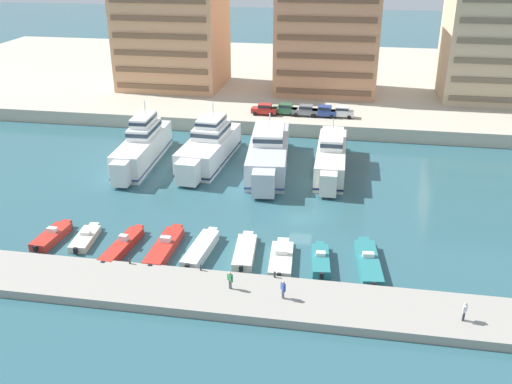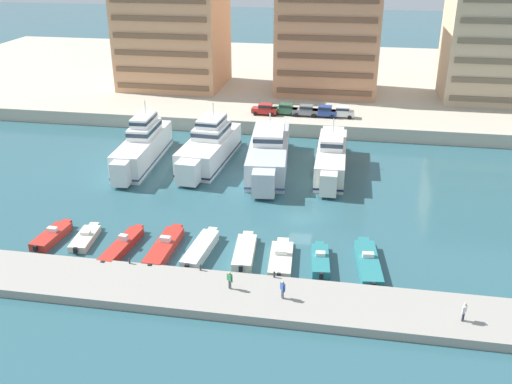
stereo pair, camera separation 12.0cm
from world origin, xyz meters
name	(u,v)px [view 1 (the left image)]	position (x,y,z in m)	size (l,w,h in m)	color
ground_plane	(301,219)	(0.00, 0.00, 0.00)	(400.00, 400.00, 0.00)	#2D5B66
quay_promenade	(331,80)	(0.00, 63.02, 1.08)	(180.00, 70.00, 2.15)	#BCB29E
pier_dock	(282,301)	(0.00, -16.42, 0.41)	(120.00, 6.32, 0.82)	#9E998E
yacht_white_far_left	(142,146)	(-23.40, 13.75, 2.35)	(4.52, 19.04, 8.15)	white
yacht_white_left	(209,147)	(-14.37, 15.40, 2.24)	(6.00, 18.66, 7.86)	white
yacht_silver_mid_left	(268,153)	(-5.93, 14.59, 2.10)	(6.65, 21.11, 6.88)	silver
yacht_ivory_center_left	(331,157)	(2.46, 15.03, 1.93)	(4.00, 18.56, 6.53)	silver
motorboat_red_far_left	(52,236)	(-25.02, -9.11, 0.45)	(2.15, 6.31, 1.30)	red
motorboat_cream_left	(86,238)	(-21.44, -8.84, 0.37)	(2.25, 5.96, 1.06)	beige
motorboat_red_mid_left	(122,246)	(-17.02, -9.81, 0.45)	(2.18, 8.12, 1.45)	red
motorboat_red_center_left	(165,247)	(-12.74, -9.37, 0.47)	(1.99, 8.61, 1.43)	red
motorboat_white_center	(201,249)	(-9.04, -9.25, 0.51)	(2.29, 7.90, 1.03)	white
motorboat_cream_center_right	(245,252)	(-4.68, -8.81, 0.42)	(2.41, 7.26, 0.87)	beige
motorboat_cream_mid_right	(281,258)	(-0.98, -9.39, 0.38)	(2.55, 7.21, 1.16)	beige
motorboat_teal_right	(321,260)	(2.80, -9.25, 0.46)	(2.14, 6.29, 1.24)	teal
motorboat_teal_far_right	(368,262)	(7.32, -8.79, 0.44)	(2.77, 8.72, 1.27)	teal
car_red_far_left	(264,109)	(-9.27, 32.14, 3.13)	(4.15, 2.01, 1.80)	red
car_green_left	(285,109)	(-5.97, 32.80, 3.13)	(4.21, 2.15, 1.80)	#2D6642
car_grey_mid_left	(305,110)	(-2.66, 32.59, 3.13)	(4.10, 1.92, 1.80)	slate
car_blue_center_left	(324,111)	(0.37, 32.57, 3.13)	(4.14, 2.01, 1.80)	#28428E
car_white_center	(342,112)	(3.16, 32.74, 3.13)	(4.15, 2.03, 1.80)	white
apartment_block_far_left	(173,36)	(-29.56, 49.22, 11.41)	(19.16, 16.23, 20.41)	tan
apartment_block_left	(328,31)	(-0.43, 49.09, 13.19)	(18.49, 13.36, 23.96)	tan
apartment_block_mid_left	(507,33)	(30.12, 49.43, 13.52)	(20.66, 15.08, 24.64)	#C6AD89
pedestrian_near_edge	(465,310)	(14.68, -17.16, 1.84)	(0.45, 0.57, 1.71)	#282D3D
pedestrian_mid_deck	(283,288)	(0.10, -16.59, 1.84)	(0.48, 0.54, 1.72)	#4C515B
pedestrian_far_side	(230,279)	(-4.60, -15.96, 1.83)	(0.58, 0.43, 1.70)	#4C515B
bollard_west	(130,261)	(-14.76, -13.51, 1.15)	(0.20, 0.20, 0.61)	#2D2D33
bollard_west_mid	(201,267)	(-7.90, -13.51, 1.15)	(0.20, 0.20, 0.61)	#2D2D33
bollard_east_mid	(275,274)	(-1.05, -13.51, 1.15)	(0.20, 0.20, 0.61)	#2D2D33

